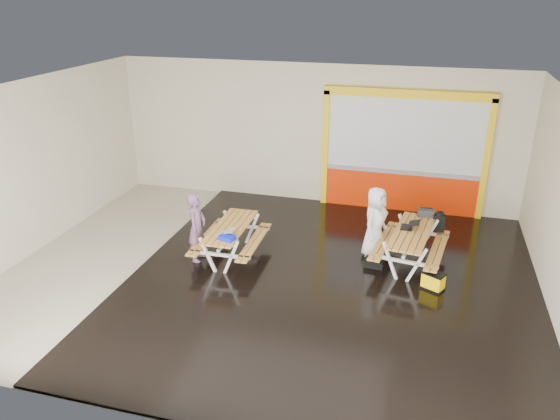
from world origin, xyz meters
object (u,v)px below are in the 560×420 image
(person_left, at_px, (197,227))
(person_right, at_px, (375,222))
(blue_pouch, at_px, (227,238))
(laptop_right, at_px, (409,226))
(backpack, at_px, (439,221))
(dark_case, at_px, (374,263))
(fluke_bag, at_px, (433,281))
(picnic_table_right, at_px, (411,239))
(toolbox, at_px, (426,213))
(picnic_table_left, at_px, (231,234))
(laptop_left, at_px, (226,233))

(person_left, bearing_deg, person_right, -73.66)
(person_left, relative_size, blue_pouch, 4.88)
(laptop_right, bearing_deg, person_left, -164.99)
(backpack, height_order, dark_case, backpack)
(backpack, bearing_deg, person_right, -155.01)
(person_right, bearing_deg, fluke_bag, -113.35)
(laptop_right, height_order, dark_case, laptop_right)
(picnic_table_right, relative_size, person_left, 1.44)
(toolbox, relative_size, dark_case, 0.93)
(person_left, bearing_deg, picnic_table_right, -79.26)
(person_right, distance_m, dark_case, 0.83)
(blue_pouch, bearing_deg, picnic_table_right, 20.60)
(laptop_right, bearing_deg, dark_case, -143.78)
(picnic_table_left, height_order, person_right, person_right)
(picnic_table_left, height_order, blue_pouch, blue_pouch)
(dark_case, distance_m, fluke_bag, 1.28)
(picnic_table_right, distance_m, toolbox, 0.90)
(backpack, xyz_separation_m, dark_case, (-1.17, -1.07, -0.57))
(dark_case, height_order, fluke_bag, fluke_bag)
(picnic_table_right, relative_size, dark_case, 5.38)
(picnic_table_left, distance_m, blue_pouch, 0.66)
(backpack, relative_size, fluke_bag, 0.87)
(picnic_table_left, relative_size, toolbox, 5.23)
(person_right, relative_size, dark_case, 3.86)
(laptop_right, distance_m, dark_case, 1.00)
(laptop_right, relative_size, toolbox, 1.05)
(person_left, relative_size, fluke_bag, 3.06)
(person_right, xyz_separation_m, fluke_bag, (1.21, -1.08, -0.58))
(person_right, bearing_deg, backpack, -46.46)
(picnic_table_left, height_order, backpack, backpack)
(blue_pouch, bearing_deg, toolbox, 30.29)
(blue_pouch, bearing_deg, laptop_left, 115.07)
(laptop_left, height_order, dark_case, laptop_left)
(picnic_table_right, xyz_separation_m, person_left, (-4.12, -0.95, 0.18))
(toolbox, bearing_deg, person_left, -157.72)
(toolbox, bearing_deg, person_right, -146.24)
(picnic_table_right, distance_m, blue_pouch, 3.60)
(person_left, distance_m, blue_pouch, 0.82)
(person_left, distance_m, laptop_right, 4.20)
(fluke_bag, bearing_deg, laptop_right, 117.15)
(blue_pouch, relative_size, backpack, 0.72)
(person_left, relative_size, laptop_right, 3.85)
(picnic_table_left, xyz_separation_m, dark_case, (2.86, 0.36, -0.44))
(picnic_table_left, relative_size, fluke_bag, 3.96)
(person_left, distance_m, dark_case, 3.58)
(picnic_table_left, relative_size, person_left, 1.29)
(backpack, xyz_separation_m, fluke_bag, (-0.05, -1.67, -0.48))
(person_left, height_order, toolbox, person_left)
(blue_pouch, distance_m, fluke_bag, 3.89)
(picnic_table_left, xyz_separation_m, picnic_table_right, (3.52, 0.66, 0.02))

